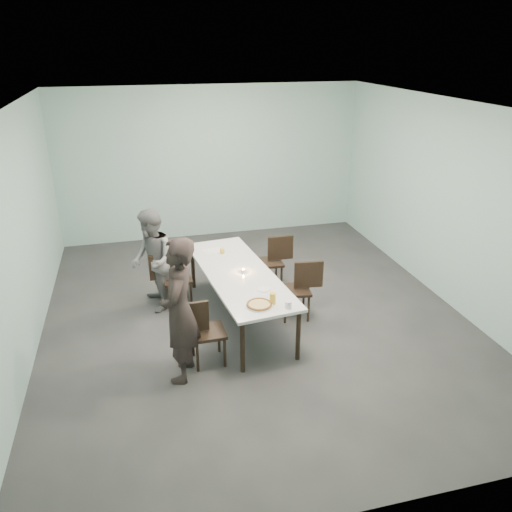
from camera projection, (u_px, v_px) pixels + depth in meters
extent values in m
plane|color=#333335|center=(254.00, 315.00, 7.41)|extent=(7.00, 7.00, 0.00)
cube|color=#A1CAC5|center=(212.00, 163.00, 9.93)|extent=(6.00, 0.02, 3.00)
cube|color=#A1CAC5|center=(368.00, 370.00, 3.70)|extent=(6.00, 0.02, 3.00)
cube|color=#A1CAC5|center=(18.00, 239.00, 6.14)|extent=(0.02, 7.00, 3.00)
cube|color=#A1CAC5|center=(447.00, 203.00, 7.49)|extent=(0.02, 7.00, 3.00)
cube|color=white|center=(254.00, 106.00, 6.22)|extent=(6.00, 7.00, 0.02)
cube|color=white|center=(238.00, 274.00, 7.03)|extent=(1.19, 2.69, 0.04)
cylinder|color=black|center=(243.00, 347.00, 6.01)|extent=(0.06, 0.06, 0.71)
cylinder|color=black|center=(193.00, 268.00, 8.10)|extent=(0.06, 0.06, 0.71)
cylinder|color=black|center=(298.00, 335.00, 6.25)|extent=(0.06, 0.06, 0.71)
cylinder|color=black|center=(236.00, 261.00, 8.34)|extent=(0.06, 0.06, 0.71)
cube|color=black|center=(208.00, 332.00, 6.18)|extent=(0.43, 0.43, 0.04)
cube|color=black|center=(192.00, 317.00, 6.04)|extent=(0.42, 0.05, 0.40)
cylinder|color=black|center=(198.00, 357.00, 6.08)|extent=(0.04, 0.04, 0.41)
cylinder|color=black|center=(193.00, 342.00, 6.38)|extent=(0.04, 0.04, 0.41)
cylinder|color=black|center=(225.00, 353.00, 6.16)|extent=(0.04, 0.04, 0.41)
cylinder|color=black|center=(219.00, 338.00, 6.46)|extent=(0.04, 0.04, 0.41)
cube|color=black|center=(177.00, 279.00, 7.55)|extent=(0.45, 0.45, 0.04)
cube|color=black|center=(163.00, 266.00, 7.39)|extent=(0.42, 0.07, 0.40)
cylinder|color=black|center=(169.00, 299.00, 7.44)|extent=(0.04, 0.04, 0.41)
cylinder|color=black|center=(165.00, 289.00, 7.73)|extent=(0.04, 0.04, 0.41)
cylinder|color=black|center=(191.00, 295.00, 7.54)|extent=(0.04, 0.04, 0.41)
cylinder|color=black|center=(187.00, 286.00, 7.83)|extent=(0.04, 0.04, 0.41)
cube|color=black|center=(295.00, 290.00, 7.21)|extent=(0.47, 0.47, 0.04)
cube|color=black|center=(309.00, 275.00, 7.14)|extent=(0.42, 0.09, 0.40)
cylinder|color=black|center=(304.00, 298.00, 7.47)|extent=(0.04, 0.04, 0.41)
cylinder|color=black|center=(308.00, 309.00, 7.16)|extent=(0.04, 0.04, 0.41)
cylinder|color=black|center=(281.00, 299.00, 7.44)|extent=(0.04, 0.04, 0.41)
cylinder|color=black|center=(285.00, 310.00, 7.13)|extent=(0.04, 0.04, 0.41)
cube|color=black|center=(269.00, 262.00, 8.11)|extent=(0.43, 0.43, 0.04)
cube|color=black|center=(280.00, 248.00, 8.05)|extent=(0.42, 0.05, 0.40)
cylinder|color=black|center=(276.00, 270.00, 8.39)|extent=(0.04, 0.04, 0.41)
cylinder|color=black|center=(281.00, 278.00, 8.08)|extent=(0.04, 0.04, 0.41)
cylinder|color=black|center=(256.00, 272.00, 8.32)|extent=(0.04, 0.04, 0.41)
cylinder|color=black|center=(261.00, 280.00, 8.01)|extent=(0.04, 0.04, 0.41)
imported|color=black|center=(180.00, 311.00, 5.73)|extent=(0.61, 0.75, 1.79)
imported|color=slate|center=(152.00, 261.00, 7.33)|extent=(0.67, 0.82, 1.55)
cylinder|color=white|center=(259.00, 306.00, 6.13)|extent=(0.34, 0.34, 0.01)
cylinder|color=#EFCD88|center=(259.00, 305.00, 6.12)|extent=(0.30, 0.30, 0.01)
torus|color=brown|center=(259.00, 304.00, 6.12)|extent=(0.32, 0.32, 0.03)
cylinder|color=white|center=(264.00, 289.00, 6.54)|extent=(0.18, 0.18, 0.01)
cylinder|color=gold|center=(273.00, 298.00, 6.15)|extent=(0.08, 0.08, 0.15)
cylinder|color=silver|center=(288.00, 305.00, 6.07)|extent=(0.08, 0.08, 0.09)
cylinder|color=silver|center=(243.00, 271.00, 7.02)|extent=(0.06, 0.06, 0.03)
cylinder|color=orange|center=(243.00, 269.00, 7.01)|extent=(0.04, 0.04, 0.01)
cylinder|color=gold|center=(222.00, 251.00, 7.63)|extent=(0.07, 0.07, 0.08)
cube|color=silver|center=(212.00, 251.00, 7.73)|extent=(0.32, 0.25, 0.01)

